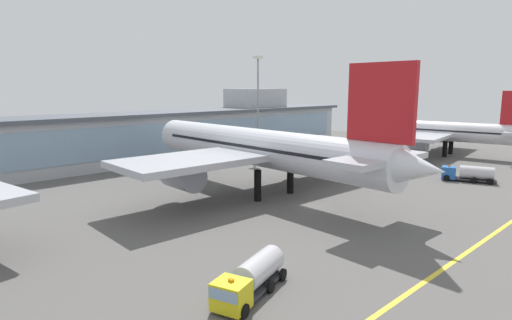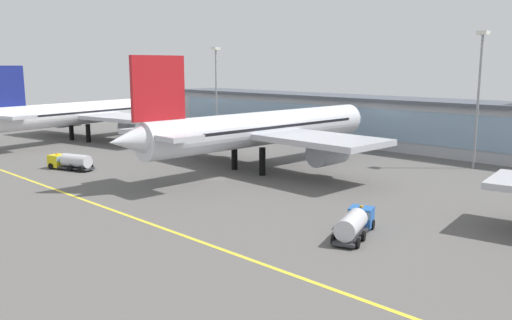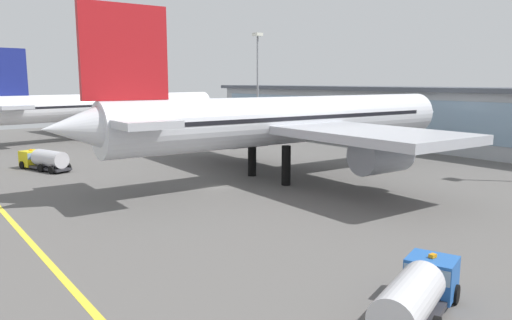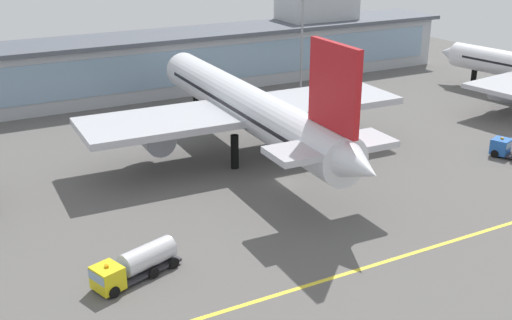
# 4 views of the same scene
# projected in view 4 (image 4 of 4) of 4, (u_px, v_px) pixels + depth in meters

# --- Properties ---
(ground_plane) EXTENTS (183.93, 183.93, 0.00)m
(ground_plane) POSITION_uv_depth(u_px,v_px,m) (285.00, 183.00, 81.76)
(ground_plane) COLOR #5B5956
(taxiway_centreline_stripe) EXTENTS (147.14, 0.50, 0.01)m
(taxiway_centreline_stripe) POSITION_uv_depth(u_px,v_px,m) (397.00, 258.00, 63.69)
(taxiway_centreline_stripe) COLOR yellow
(taxiway_centreline_stripe) RESTS_ON ground
(terminal_building) EXTENTS (134.38, 14.00, 16.46)m
(terminal_building) POSITION_uv_depth(u_px,v_px,m) (160.00, 61.00, 122.43)
(terminal_building) COLOR #ADB2B7
(terminal_building) RESTS_ON ground
(airliner_near_right) EXTENTS (46.77, 60.01, 19.94)m
(airliner_near_right) POSITION_uv_depth(u_px,v_px,m) (247.00, 107.00, 88.46)
(airliner_near_right) COLOR black
(airliner_near_right) RESTS_ON ground
(fuel_tanker_truck) EXTENTS (9.35, 5.34, 2.90)m
(fuel_tanker_truck) POSITION_uv_depth(u_px,v_px,m) (134.00, 265.00, 59.59)
(fuel_tanker_truck) COLOR black
(fuel_tanker_truck) RESTS_ON ground
(apron_light_mast_centre) EXTENTS (1.80, 1.80, 24.44)m
(apron_light_mast_centre) POSITION_uv_depth(u_px,v_px,m) (303.00, 9.00, 119.97)
(apron_light_mast_centre) COLOR gray
(apron_light_mast_centre) RESTS_ON ground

